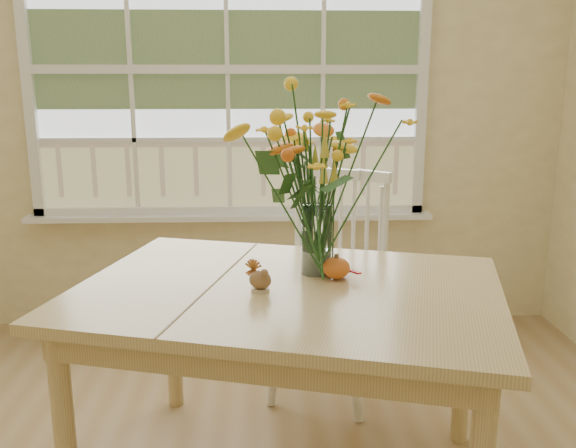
{
  "coord_description": "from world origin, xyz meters",
  "views": [
    {
      "loc": [
        0.19,
        -1.39,
        1.5
      ],
      "look_at": [
        0.28,
        0.66,
        1.01
      ],
      "focal_mm": 38.0,
      "sensor_mm": 36.0,
      "label": 1
    }
  ],
  "objects": [
    {
      "name": "windsor_chair",
      "position": [
        0.53,
        1.38,
        0.59
      ],
      "size": [
        0.64,
        0.63,
        1.05
      ],
      "rotation": [
        0.0,
        0.0,
        -0.43
      ],
      "color": "white",
      "rests_on": "floor"
    },
    {
      "name": "dark_gourd",
      "position": [
        0.48,
        0.75,
        0.82
      ],
      "size": [
        0.13,
        0.12,
        0.06
      ],
      "color": "#38160F",
      "rests_on": "dining_table"
    },
    {
      "name": "pumpkin",
      "position": [
        0.46,
        0.71,
        0.82
      ],
      "size": [
        0.1,
        0.1,
        0.08
      ],
      "primitive_type": "ellipsoid",
      "color": "orange",
      "rests_on": "dining_table"
    },
    {
      "name": "dining_table",
      "position": [
        0.28,
        0.64,
        0.69
      ],
      "size": [
        1.69,
        1.4,
        0.79
      ],
      "rotation": [
        0.0,
        0.0,
        -0.27
      ],
      "color": "tan",
      "rests_on": "floor"
    },
    {
      "name": "flower_vase",
      "position": [
        0.39,
        0.79,
        1.17
      ],
      "size": [
        0.54,
        0.54,
        0.65
      ],
      "color": "white",
      "rests_on": "dining_table"
    },
    {
      "name": "turkey_figurine",
      "position": [
        0.18,
        0.59,
        0.83
      ],
      "size": [
        0.1,
        0.09,
        0.1
      ],
      "rotation": [
        0.0,
        0.0,
        -0.45
      ],
      "color": "#CCB78C",
      "rests_on": "dining_table"
    },
    {
      "name": "wall_back",
      "position": [
        0.0,
        2.25,
        1.35
      ],
      "size": [
        4.0,
        0.02,
        2.7
      ],
      "primitive_type": "cube",
      "color": "beige",
      "rests_on": "floor"
    },
    {
      "name": "window",
      "position": [
        0.0,
        2.21,
        1.53
      ],
      "size": [
        2.42,
        0.12,
        1.74
      ],
      "color": "silver",
      "rests_on": "wall_back"
    }
  ]
}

